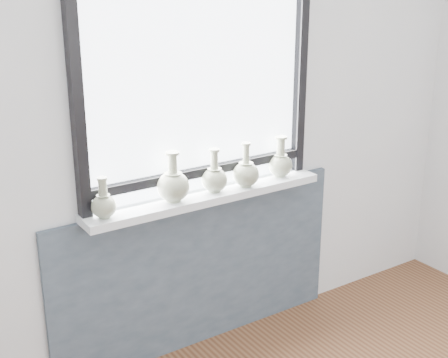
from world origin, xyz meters
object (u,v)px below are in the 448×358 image
vase_a (104,204)px  vase_d (246,173)px  vase_e (280,163)px  vase_b (173,185)px  vase_c (214,178)px  windowsill (207,196)px

vase_a → vase_d: vase_d is taller
vase_e → vase_b: bearing=-179.0°
vase_a → vase_e: vase_e is taller
vase_c → vase_e: 0.43m
vase_a → vase_d: 0.78m
vase_a → vase_b: size_ratio=0.78×
windowsill → vase_b: vase_b is taller
vase_d → vase_e: bearing=6.8°
windowsill → vase_e: bearing=0.5°
vase_a → vase_d: size_ratio=0.83×
vase_d → windowsill: bearing=173.4°
vase_e → vase_c: bearing=-178.9°
vase_d → vase_c: bearing=173.3°
windowsill → vase_e: 0.48m
windowsill → vase_d: vase_d is taller
vase_b → vase_c: vase_b is taller
vase_d → vase_e: vase_d is taller
windowsill → vase_d: 0.24m
vase_b → vase_a: bearing=-178.4°
windowsill → vase_a: vase_a is taller
vase_a → vase_e: bearing=1.2°
vase_d → vase_a: bearing=179.4°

